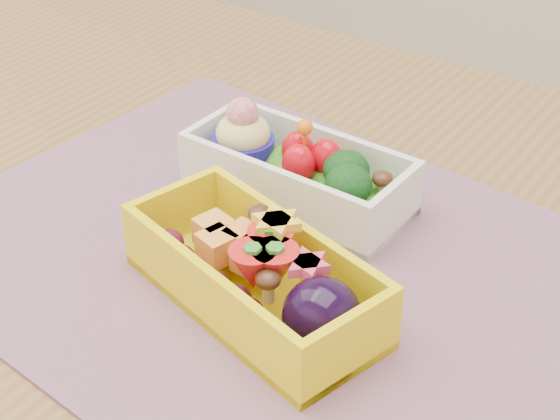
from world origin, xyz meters
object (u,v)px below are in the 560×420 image
Objects in this scene: table at (293,418)px; bento_white at (297,172)px; placemat at (267,257)px; bento_yellow at (258,275)px.

bento_white is at bearing 122.87° from table.
placemat is 2.70× the size of bento_white.
placemat is (-0.05, 0.03, 0.10)m from table.
table is 0.13m from bento_yellow.
placemat reaches higher than table.
table is 0.18m from bento_white.
bento_white reaches higher than bento_yellow.
bento_yellow is at bearing -146.95° from table.
placemat is 0.08m from bento_white.
placemat is at bearing 134.57° from bento_yellow.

